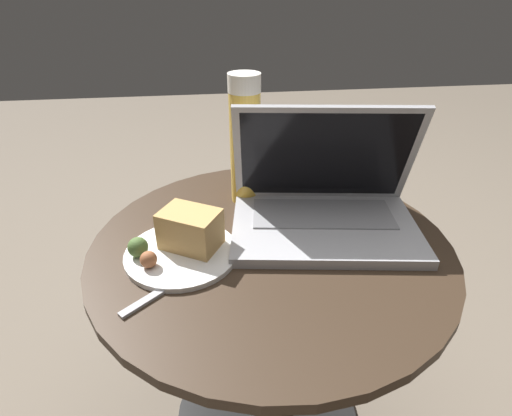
% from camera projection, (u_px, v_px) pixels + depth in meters
% --- Properties ---
extents(ground_plane, '(6.00, 6.00, 0.00)m').
position_uv_depth(ground_plane, '(267.00, 414.00, 0.94)').
color(ground_plane, '#726656').
extents(table, '(0.62, 0.62, 0.50)m').
position_uv_depth(table, '(269.00, 310.00, 0.77)').
color(table, black).
rests_on(table, ground_plane).
extents(laptop, '(0.35, 0.26, 0.22)m').
position_uv_depth(laptop, '(324.00, 203.00, 0.71)').
color(laptop, '#B2B2B7').
rests_on(laptop, table).
extents(beer_glass, '(0.06, 0.06, 0.25)m').
position_uv_depth(beer_glass, '(245.00, 141.00, 0.76)').
color(beer_glass, gold).
rests_on(beer_glass, table).
extents(snack_plate, '(0.18, 0.18, 0.07)m').
position_uv_depth(snack_plate, '(183.00, 241.00, 0.65)').
color(snack_plate, white).
rests_on(snack_plate, table).
extents(fork, '(0.14, 0.13, 0.00)m').
position_uv_depth(fork, '(180.00, 280.00, 0.60)').
color(fork, '#B2B2B7').
rests_on(fork, table).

